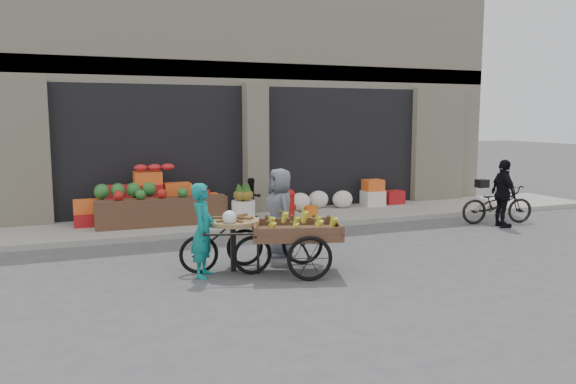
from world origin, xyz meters
name	(u,v)px	position (x,y,z in m)	size (l,w,h in m)	color
ground	(348,264)	(0.00, 0.00, 0.00)	(80.00, 80.00, 0.00)	#424244
sidewalk	(268,220)	(0.00, 4.10, 0.06)	(18.00, 2.20, 0.12)	gray
building	(223,86)	(0.00, 8.03, 3.37)	(14.00, 6.45, 7.00)	beige
fruit_display	(159,198)	(-2.48, 4.38, 0.67)	(3.10, 1.12, 1.24)	#AD181B
pineapple_bin	(243,212)	(-0.75, 3.60, 0.37)	(0.52, 0.52, 0.50)	silver
fire_hydrant	(290,203)	(0.35, 3.55, 0.50)	(0.22, 0.22, 0.71)	#A5140F
orange_bucket	(311,212)	(0.85, 3.50, 0.27)	(0.32, 0.32, 0.30)	orange
right_bay_goods	(354,196)	(2.61, 4.70, 0.41)	(3.35, 0.60, 0.70)	silver
seated_person	(252,198)	(-0.35, 4.20, 0.58)	(0.45, 0.35, 0.93)	black
banana_cart	(293,229)	(-1.07, -0.16, 0.71)	(2.50, 1.54, 0.98)	brown
vendor_woman	(203,230)	(-2.45, 0.14, 0.73)	(0.53, 0.35, 1.46)	#0F7876
tricycle_cart	(233,236)	(-1.94, 0.28, 0.57)	(1.44, 0.91, 0.95)	#9E7F51
vendor_grey	(280,212)	(-0.87, 0.97, 0.78)	(0.76, 0.50, 1.56)	slate
bicycle	(497,204)	(4.91, 1.99, 0.45)	(0.60, 1.72, 0.90)	black
cyclist	(503,193)	(4.71, 1.59, 0.76)	(0.89, 0.37, 1.53)	black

